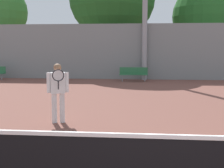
{
  "coord_description": "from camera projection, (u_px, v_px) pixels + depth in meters",
  "views": [
    {
      "loc": [
        -0.44,
        -3.57,
        2.05
      ],
      "look_at": [
        -1.35,
        5.75,
        0.93
      ],
      "focal_mm": 50.0,
      "sensor_mm": 36.0,
      "label": 1
    }
  ],
  "objects": [
    {
      "name": "bench_courtside_far",
      "position": [
        134.0,
        73.0,
        18.6
      ],
      "size": [
        1.67,
        0.4,
        0.83
      ],
      "color": "#28663D",
      "rests_on": "ground_plane"
    },
    {
      "name": "tree_green_broad",
      "position": [
        205.0,
        17.0,
        23.23
      ],
      "size": [
        4.86,
        4.86,
        6.71
      ],
      "color": "brown",
      "rests_on": "ground_plane"
    },
    {
      "name": "back_fence",
      "position": [
        150.0,
        52.0,
        19.57
      ],
      "size": [
        31.21,
        0.06,
        3.5
      ],
      "color": "gray",
      "rests_on": "ground_plane"
    },
    {
      "name": "tennis_player",
      "position": [
        58.0,
        89.0,
        8.38
      ],
      "size": [
        0.56,
        0.48,
        1.61
      ],
      "rotation": [
        0.0,
        0.0,
        0.32
      ],
      "color": "silver",
      "rests_on": "ground_plane"
    }
  ]
}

